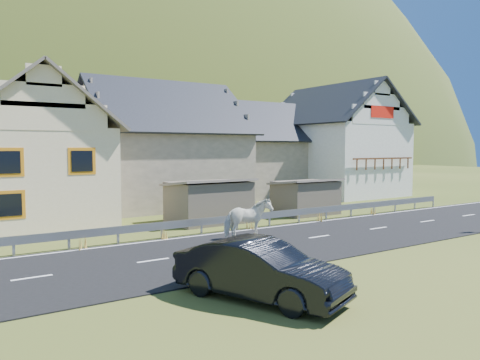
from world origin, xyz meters
TOP-DOWN VIEW (x-y plane):
  - ground at (0.00, 0.00)m, footprint 160.00×160.00m
  - road at (0.00, 0.00)m, footprint 60.00×7.00m
  - lane_markings at (0.00, 0.00)m, footprint 60.00×6.60m
  - guardrail at (-0.00, 3.68)m, footprint 28.10×0.09m
  - shed_left at (-2.00, 6.50)m, footprint 4.30×3.30m
  - shed_right at (4.50, 6.00)m, footprint 3.80×2.90m
  - house_cream at (-10.00, 12.00)m, footprint 7.80×9.80m
  - house_stone_a at (-1.00, 15.00)m, footprint 10.80×9.80m
  - house_stone_b at (9.00, 17.00)m, footprint 9.80×8.80m
  - house_white at (15.00, 14.00)m, footprint 8.80×10.80m
  - horse at (-2.95, 1.39)m, footprint 1.23×2.20m
  - car at (-7.26, -5.43)m, footprint 3.34×5.07m

SIDE VIEW (x-z plane):
  - ground at x=0.00m, z-range 0.00..0.00m
  - road at x=0.00m, z-range 0.00..0.04m
  - lane_markings at x=0.00m, z-range 0.04..0.05m
  - guardrail at x=0.00m, z-range 0.19..0.94m
  - car at x=-7.26m, z-range 0.00..1.58m
  - horse at x=-2.95m, z-range 0.04..1.81m
  - shed_right at x=4.50m, z-range -0.10..2.10m
  - shed_left at x=-2.00m, z-range -0.10..2.30m
  - house_stone_b at x=9.00m, z-range 0.19..8.29m
  - house_cream at x=-10.00m, z-range 0.21..8.51m
  - house_stone_a at x=-1.00m, z-range 0.18..9.08m
  - house_white at x=15.00m, z-range 0.21..9.91m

